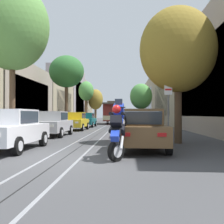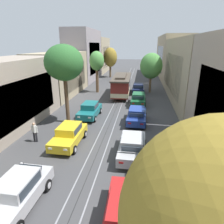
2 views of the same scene
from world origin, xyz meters
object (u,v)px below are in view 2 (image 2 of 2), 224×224
at_px(parked_car_red_second_right, 126,214).
at_px(street_tree_kerb_left_second, 64,63).
at_px(parked_car_teal_fourth_left, 90,110).
at_px(street_tree_kerb_right_near, 217,223).
at_px(street_tree_kerb_left_fourth, 110,57).
at_px(cable_car_trolley, 121,85).
at_px(fire_hydrant, 22,168).
at_px(parked_car_blue_fourth_right, 137,115).
at_px(pedestrian_on_left_pavement, 35,131).
at_px(street_tree_kerb_left_mid, 97,62).
at_px(parked_car_yellow_mid_left, 69,135).
at_px(parked_car_navy_sixth_right, 138,88).
at_px(parked_car_green_fifth_right, 138,99).
at_px(parked_car_silver_second_left, 17,193).
at_px(parked_car_silver_mid_right, 132,146).
at_px(street_tree_kerb_right_second, 151,66).

relative_size(parked_car_red_second_right, street_tree_kerb_left_second, 0.57).
bearing_deg(parked_car_teal_fourth_left, street_tree_kerb_right_near, -67.50).
distance_m(parked_car_red_second_right, street_tree_kerb_left_fourth, 41.59).
height_order(cable_car_trolley, fire_hydrant, cable_car_trolley).
relative_size(street_tree_kerb_left_second, street_tree_kerb_left_fourth, 1.11).
xyz_separation_m(parked_car_blue_fourth_right, pedestrian_on_left_pavement, (-8.07, -5.38, 0.15)).
height_order(street_tree_kerb_left_fourth, street_tree_kerb_right_near, street_tree_kerb_left_fourth).
bearing_deg(parked_car_red_second_right, street_tree_kerb_left_mid, 105.29).
distance_m(parked_car_yellow_mid_left, parked_car_navy_sixth_right, 18.90).
bearing_deg(parked_car_red_second_right, pedestrian_on_left_pavement, 139.10).
xyz_separation_m(parked_car_red_second_right, parked_car_green_fifth_right, (0.09, 18.72, 0.00)).
bearing_deg(street_tree_kerb_right_near, street_tree_kerb_left_fourth, 101.52).
height_order(parked_car_yellow_mid_left, cable_car_trolley, cable_car_trolley).
xyz_separation_m(parked_car_silver_second_left, parked_car_yellow_mid_left, (0.22, 6.54, 0.00)).
xyz_separation_m(parked_car_silver_second_left, parked_car_navy_sixth_right, (5.24, 24.77, 0.00)).
bearing_deg(parked_car_silver_second_left, parked_car_blue_fourth_right, 65.55).
bearing_deg(fire_hydrant, parked_car_teal_fourth_left, 81.61).
height_order(parked_car_red_second_right, parked_car_navy_sixth_right, same).
distance_m(parked_car_silver_second_left, street_tree_kerb_left_mid, 24.88).
xyz_separation_m(parked_car_silver_mid_right, fire_hydrant, (-6.54, -3.11, -0.38)).
bearing_deg(street_tree_kerb_right_second, parked_car_yellow_mid_left, -109.85).
distance_m(parked_car_blue_fourth_right, street_tree_kerb_left_fourth, 29.63).
bearing_deg(street_tree_kerb_right_near, street_tree_kerb_left_second, 120.40).
xyz_separation_m(pedestrian_on_left_pavement, fire_hydrant, (1.41, -4.12, -0.53)).
bearing_deg(parked_car_teal_fourth_left, street_tree_kerb_right_second, 61.95).
relative_size(parked_car_silver_second_left, street_tree_kerb_right_near, 0.66).
relative_size(cable_car_trolley, fire_hydrant, 10.92).
height_order(street_tree_kerb_left_mid, street_tree_kerb_left_fourth, street_tree_kerb_left_fourth).
relative_size(parked_car_navy_sixth_right, street_tree_kerb_left_second, 0.57).
bearing_deg(cable_car_trolley, street_tree_kerb_left_mid, 154.82).
bearing_deg(street_tree_kerb_right_second, street_tree_kerb_left_fourth, 121.46).
distance_m(street_tree_kerb_left_fourth, fire_hydrant, 38.22).
relative_size(street_tree_kerb_left_mid, street_tree_kerb_right_second, 1.04).
distance_m(parked_car_silver_second_left, street_tree_kerb_right_second, 26.90).
height_order(parked_car_teal_fourth_left, street_tree_kerb_right_second, street_tree_kerb_right_second).
relative_size(street_tree_kerb_left_fourth, street_tree_kerb_right_near, 1.05).
xyz_separation_m(parked_car_yellow_mid_left, street_tree_kerb_right_second, (6.92, 19.16, 3.48)).
bearing_deg(parked_car_silver_second_left, fire_hydrant, 118.18).
height_order(street_tree_kerb_left_fourth, fire_hydrant, street_tree_kerb_left_fourth).
distance_m(parked_car_navy_sixth_right, pedestrian_on_left_pavement, 19.92).
bearing_deg(parked_car_green_fifth_right, cable_car_trolley, 122.43).
relative_size(street_tree_kerb_left_mid, fire_hydrant, 7.86).
relative_size(street_tree_kerb_left_mid, pedestrian_on_left_pavement, 3.93).
xyz_separation_m(parked_car_silver_mid_right, parked_car_blue_fourth_right, (0.12, 6.39, 0.00)).
xyz_separation_m(street_tree_kerb_left_second, fire_hydrant, (0.31, -8.70, -5.47)).
height_order(parked_car_navy_sixth_right, fire_hydrant, parked_car_navy_sixth_right).
bearing_deg(street_tree_kerb_right_second, street_tree_kerb_right_near, -89.90).
bearing_deg(cable_car_trolley, parked_car_silver_mid_right, -81.50).
bearing_deg(street_tree_kerb_left_fourth, parked_car_navy_sixth_right, -65.61).
xyz_separation_m(parked_car_silver_mid_right, street_tree_kerb_right_near, (1.92, -9.36, 3.69)).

